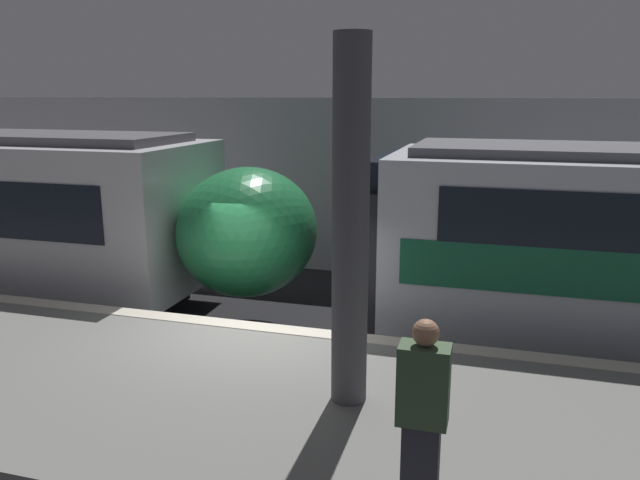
% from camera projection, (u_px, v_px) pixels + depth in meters
% --- Properties ---
extents(ground_plane, '(120.00, 120.00, 0.00)m').
position_uv_depth(ground_plane, '(261.00, 392.00, 8.97)').
color(ground_plane, black).
extents(platform, '(40.00, 3.91, 1.06)m').
position_uv_depth(platform, '(196.00, 426.00, 7.02)').
color(platform, slate).
rests_on(platform, ground).
extents(station_rear_barrier, '(50.00, 0.15, 4.09)m').
position_uv_depth(station_rear_barrier, '(361.00, 188.00, 14.51)').
color(station_rear_barrier, '#939399').
rests_on(station_rear_barrier, ground).
extents(support_pillar_near, '(0.37, 0.37, 3.69)m').
position_uv_depth(support_pillar_near, '(350.00, 227.00, 6.14)').
color(support_pillar_near, '#47474C').
rests_on(support_pillar_near, platform).
extents(person_waiting, '(0.38, 0.24, 1.54)m').
position_uv_depth(person_waiting, '(422.00, 412.00, 4.67)').
color(person_waiting, '#2D2D38').
rests_on(person_waiting, platform).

